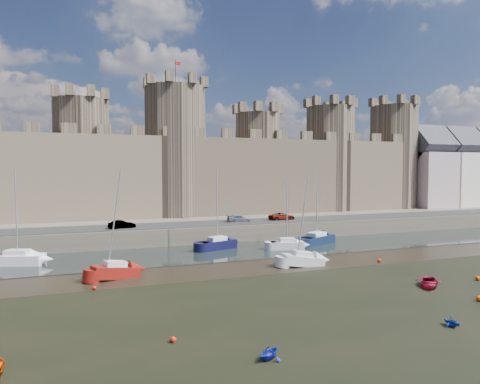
{
  "coord_description": "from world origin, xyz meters",
  "views": [
    {
      "loc": [
        -13.36,
        -28.84,
        10.78
      ],
      "look_at": [
        4.95,
        22.0,
        7.95
      ],
      "focal_mm": 32.0,
      "sensor_mm": 36.0,
      "label": 1
    }
  ],
  "objects": [
    {
      "name": "ground",
      "position": [
        0.0,
        0.0,
        0.0
      ],
      "size": [
        160.0,
        160.0,
        0.0
      ],
      "primitive_type": "plane",
      "color": "black",
      "rests_on": "ground"
    },
    {
      "name": "seaweed_patch",
      "position": [
        0.0,
        -6.0,
        0.01
      ],
      "size": [
        70.0,
        34.0,
        0.01
      ],
      "primitive_type": "cube",
      "color": "black",
      "rests_on": "ground"
    },
    {
      "name": "water_channel",
      "position": [
        0.0,
        24.0,
        0.04
      ],
      "size": [
        160.0,
        12.0,
        0.08
      ],
      "primitive_type": "cube",
      "color": "black",
      "rests_on": "ground"
    },
    {
      "name": "quay",
      "position": [
        0.0,
        60.0,
        1.25
      ],
      "size": [
        160.0,
        60.0,
        2.5
      ],
      "primitive_type": "cube",
      "color": "#4C443A",
      "rests_on": "ground"
    },
    {
      "name": "road",
      "position": [
        0.0,
        34.0,
        2.55
      ],
      "size": [
        160.0,
        7.0,
        0.1
      ],
      "primitive_type": "cube",
      "color": "black",
      "rests_on": "quay"
    },
    {
      "name": "castle",
      "position": [
        -0.64,
        48.0,
        11.67
      ],
      "size": [
        108.5,
        11.0,
        29.0
      ],
      "color": "#42382B",
      "rests_on": "quay"
    },
    {
      "name": "townhouses",
      "position": [
        71.5,
        46.0,
        10.59
      ],
      "size": [
        35.5,
        9.05,
        18.13
      ],
      "color": "#BCA0A6",
      "rests_on": "quay"
    },
    {
      "name": "car_1",
      "position": [
        -8.78,
        32.65,
        3.1
      ],
      "size": [
        3.84,
        1.95,
        1.21
      ],
      "primitive_type": "imported",
      "rotation": [
        0.0,
        0.0,
        1.76
      ],
      "color": "gray",
      "rests_on": "quay"
    },
    {
      "name": "car_2",
      "position": [
        9.24,
        34.24,
        3.07
      ],
      "size": [
        4.08,
        1.96,
        1.15
      ],
      "primitive_type": "imported",
      "rotation": [
        0.0,
        0.0,
        1.48
      ],
      "color": "gray",
      "rests_on": "quay"
    },
    {
      "name": "car_3",
      "position": [
        16.75,
        34.4,
        3.11
      ],
      "size": [
        4.52,
        2.34,
        1.22
      ],
      "primitive_type": "imported",
      "rotation": [
        0.0,
        0.0,
        1.65
      ],
      "color": "gray",
      "rests_on": "quay"
    },
    {
      "name": "sailboat_0",
      "position": [
        -20.83,
        24.52,
        0.82
      ],
      "size": [
        6.05,
        3.83,
        10.57
      ],
      "rotation": [
        0.0,
        0.0,
        -0.31
      ],
      "color": "white",
      "rests_on": "ground"
    },
    {
      "name": "sailboat_1",
      "position": [
        3.14,
        26.02,
        0.83
      ],
      "size": [
        5.68,
        3.76,
        10.61
      ],
      "rotation": [
        0.0,
        0.0,
        0.35
      ],
      "color": "black",
      "rests_on": "ground"
    },
    {
      "name": "sailboat_2",
      "position": [
        11.92,
        22.68,
        0.78
      ],
      "size": [
        4.71,
        2.67,
        9.57
      ],
      "rotation": [
        0.0,
        0.0,
        -0.23
      ],
      "color": "silver",
      "rests_on": "ground"
    },
    {
      "name": "sailboat_3",
      "position": [
        17.87,
        25.08,
        0.81
      ],
      "size": [
        6.47,
        4.65,
        10.6
      ],
      "rotation": [
        0.0,
        0.0,
        0.43
      ],
      "color": "#0E1932",
      "rests_on": "ground"
    },
    {
      "name": "sailboat_4",
      "position": [
        -10.79,
        14.85,
        0.78
      ],
      "size": [
        4.98,
        3.22,
        10.85
      ],
      "rotation": [
        0.0,
        0.0,
        0.33
      ],
      "color": "maroon",
      "rests_on": "ground"
    },
    {
      "name": "sailboat_5",
      "position": [
        9.37,
        13.47,
        0.73
      ],
      "size": [
        4.83,
        2.18,
        10.16
      ],
      "rotation": [
        0.0,
        0.0,
        -0.07
      ],
      "color": "silver",
      "rests_on": "ground"
    },
    {
      "name": "dinghy_1",
      "position": [
        -3.76,
        -7.1,
        0.42
      ],
      "size": [
        2.06,
        1.96,
        0.85
      ],
      "primitive_type": "imported",
      "rotation": [
        1.57,
        0.0,
        2.03
      ],
      "color": "#162398",
      "rests_on": "ground"
    },
    {
      "name": "dinghy_4",
      "position": [
        16.1,
        1.71,
        0.34
      ],
      "size": [
        3.91,
        4.02,
        0.68
      ],
      "primitive_type": "imported",
      "rotation": [
        1.57,
        0.0,
        5.58
      ],
      "color": "maroon",
      "rests_on": "ground"
    },
    {
      "name": "dinghy_5",
      "position": [
        10.12,
        -6.65,
        0.36
      ],
      "size": [
        1.2,
        1.38,
        0.71
      ],
      "primitive_type": "imported",
      "rotation": [
        1.57,
        0.0,
        0.03
      ],
      "color": "navy",
      "rests_on": "ground"
    },
    {
      "name": "buoy_1",
      "position": [
        -12.85,
        11.1,
        0.19
      ],
      "size": [
        0.38,
        0.38,
        0.38
      ],
      "primitive_type": "sphere",
      "color": "red",
      "rests_on": "ground"
    },
    {
      "name": "buoy_2",
      "position": [
        16.72,
        -3.08,
        0.25
      ],
      "size": [
        0.49,
        0.49,
        0.49
      ],
      "primitive_type": "sphere",
      "color": "#DF4109",
      "rests_on": "ground"
    },
    {
      "name": "buoy_3",
      "position": [
        18.6,
        12.0,
        0.22
      ],
      "size": [
        0.44,
        0.44,
        0.44
      ],
      "primitive_type": "sphere",
      "color": "red",
      "rests_on": "ground"
    },
    {
      "name": "buoy_4",
      "position": [
        -8.44,
        -2.85,
        0.2
      ],
      "size": [
        0.39,
        0.39,
        0.39
      ],
      "primitive_type": "sphere",
      "color": "red",
      "rests_on": "ground"
    },
    {
      "name": "buoy_5",
      "position": [
        22.3,
        1.92,
        0.24
      ],
      "size": [
        0.47,
        0.47,
        0.47
      ],
      "primitive_type": "sphere",
      "color": "#E4430A",
      "rests_on": "ground"
    }
  ]
}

